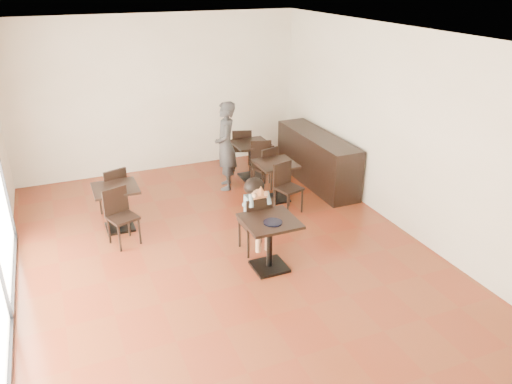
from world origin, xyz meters
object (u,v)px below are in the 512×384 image
cafe_table_mid (276,181)px  chair_mid_b (289,189)px  chair_mid_a (264,168)px  child (255,215)px  cafe_table_left (118,208)px  chair_back_a (242,148)px  chair_left_a (112,191)px  chair_back_b (262,166)px  child_table (270,244)px  child_chair (255,223)px  chair_left_b (123,218)px  cafe_table_back (251,160)px  adult_patron (226,146)px

cafe_table_mid → chair_mid_b: bearing=-90.0°
chair_mid_a → child: bearing=47.0°
cafe_table_left → chair_back_a: size_ratio=0.83×
chair_mid_b → chair_left_a: size_ratio=0.99×
chair_mid_b → chair_back_b: 1.20m
child_table → chair_mid_b: bearing=55.5°
cafe_table_mid → chair_back_a: size_ratio=0.82×
child_chair → chair_left_b: child_chair is taller
child_table → cafe_table_left: bearing=131.1°
cafe_table_left → cafe_table_back: bearing=23.0°
cafe_table_back → chair_back_b: 0.56m
cafe_table_mid → chair_back_a: bearing=89.8°
adult_patron → cafe_table_back: size_ratio=2.29×
child_chair → chair_mid_b: (1.06, 0.99, -0.03)m
cafe_table_mid → cafe_table_back: bearing=89.8°
cafe_table_back → chair_left_a: (-2.88, -0.67, 0.07)m
chair_left_a → child: bearing=111.8°
adult_patron → chair_mid_a: 0.84m
chair_mid_b → chair_left_a: (-2.87, 1.08, 0.00)m
child_chair → cafe_table_back: size_ratio=1.25×
child_chair → chair_back_a: bearing=-107.9°
child_table → chair_left_a: 3.19m
chair_mid_b → chair_left_b: bearing=164.3°
child → chair_mid_b: child is taller
chair_back_a → chair_back_b: bearing=107.4°
chair_mid_b → child_table: bearing=-140.6°
child_table → cafe_table_mid: 2.35m
child → adult_patron: 2.49m
cafe_table_left → chair_left_a: size_ratio=0.83×
chair_mid_b → chair_back_b: (0.00, 1.20, 0.01)m
child → chair_left_b: (-1.81, 0.97, -0.14)m
cafe_table_back → chair_mid_b: (-0.00, -1.75, 0.07)m
cafe_table_mid → cafe_table_back: (0.00, 1.20, 0.01)m
child_table → cafe_table_left: child_table is taller
adult_patron → cafe_table_mid: adult_patron is taller
chair_back_a → cafe_table_left: bearing=49.0°
child_table → cafe_table_left: (-1.81, 2.07, -0.02)m
chair_left_a → chair_mid_b: bearing=140.0°
chair_mid_a → chair_left_a: chair_left_a is taller
cafe_table_mid → chair_mid_a: 0.56m
child → cafe_table_left: child is taller
child_table → chair_left_b: size_ratio=0.87×
cafe_table_mid → child_chair: bearing=-124.5°
chair_back_a → chair_left_b: bearing=56.3°
cafe_table_mid → chair_back_a: chair_back_a is taller
cafe_table_back → chair_mid_b: bearing=-90.2°
adult_patron → chair_back_a: size_ratio=1.90×
cafe_table_left → chair_mid_a: size_ratio=0.84×
child_chair → chair_mid_b: bearing=-136.9°
cafe_table_back → child_chair: bearing=-111.2°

